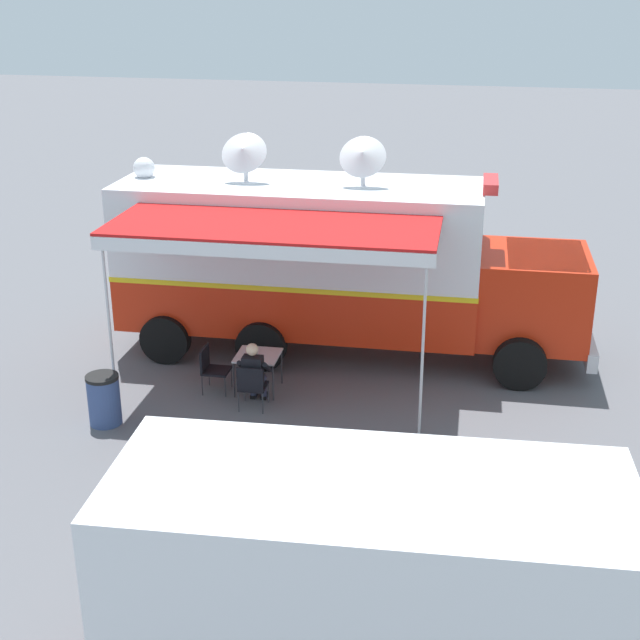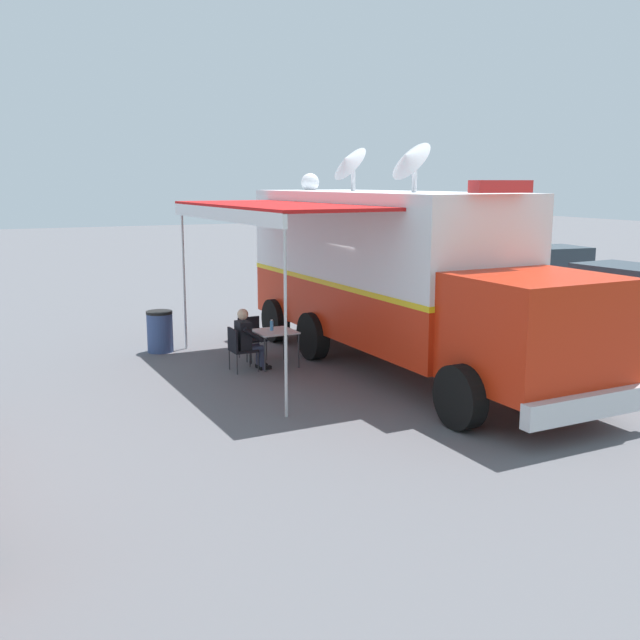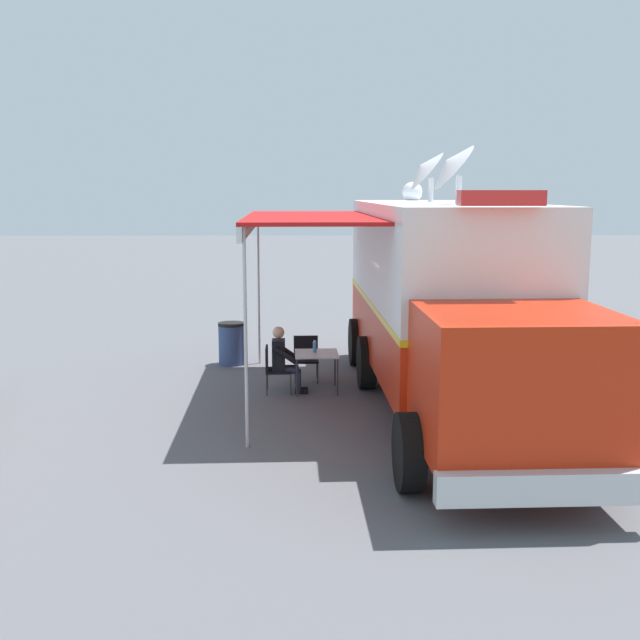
% 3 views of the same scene
% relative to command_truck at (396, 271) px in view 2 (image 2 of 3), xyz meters
% --- Properties ---
extents(ground_plane, '(100.00, 100.00, 0.00)m').
position_rel_command_truck_xyz_m(ground_plane, '(-0.01, -0.75, -1.95)').
color(ground_plane, '#5B5B60').
extents(lot_stripe, '(0.30, 4.80, 0.01)m').
position_rel_command_truck_xyz_m(lot_stripe, '(-2.84, 0.72, -1.94)').
color(lot_stripe, silver).
rests_on(lot_stripe, ground).
extents(command_truck, '(5.14, 9.57, 4.53)m').
position_rel_command_truck_xyz_m(command_truck, '(0.00, 0.00, 0.00)').
color(command_truck, red).
rests_on(command_truck, ground).
extents(folding_table, '(0.83, 0.83, 0.73)m').
position_rel_command_truck_xyz_m(folding_table, '(2.22, -1.04, -1.27)').
color(folding_table, silver).
rests_on(folding_table, ground).
extents(water_bottle, '(0.07, 0.07, 0.22)m').
position_rel_command_truck_xyz_m(water_bottle, '(2.25, -1.09, -1.11)').
color(water_bottle, '#4C99D8').
rests_on(water_bottle, folding_table).
extents(folding_chair_at_table, '(0.50, 0.50, 0.87)m').
position_rel_command_truck_xyz_m(folding_chair_at_table, '(3.01, -0.92, -1.43)').
color(folding_chair_at_table, black).
rests_on(folding_chair_at_table, ground).
extents(folding_chair_beside_table, '(0.50, 0.50, 0.87)m').
position_rel_command_truck_xyz_m(folding_chair_beside_table, '(2.42, -1.89, -1.43)').
color(folding_chair_beside_table, black).
rests_on(folding_chair_beside_table, ground).
extents(seated_responder, '(0.67, 0.57, 1.25)m').
position_rel_command_truck_xyz_m(seated_responder, '(2.83, -0.93, -1.30)').
color(seated_responder, black).
rests_on(seated_responder, ground).
extents(trash_bin, '(0.57, 0.57, 0.91)m').
position_rel_command_truck_xyz_m(trash_bin, '(4.04, -3.29, -1.49)').
color(trash_bin, '#384C7F').
rests_on(trash_bin, ground).
extents(car_behind_truck, '(4.35, 2.32, 1.76)m').
position_rel_command_truck_xyz_m(car_behind_truck, '(-8.28, -4.68, -1.07)').
color(car_behind_truck, '#B2B5BA').
rests_on(car_behind_truck, ground).
extents(car_far_corner, '(2.30, 4.34, 1.76)m').
position_rel_command_truck_xyz_m(car_far_corner, '(-6.34, 0.07, -1.07)').
color(car_far_corner, silver).
rests_on(car_far_corner, ground).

